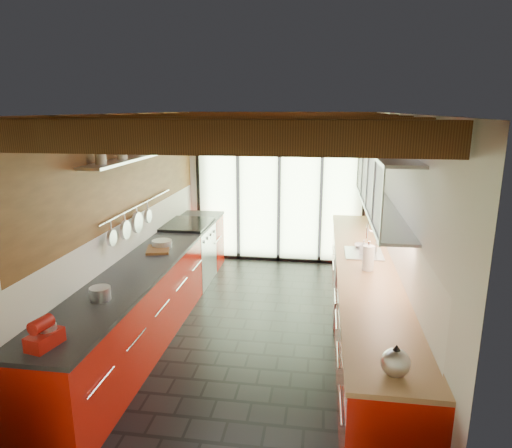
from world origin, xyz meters
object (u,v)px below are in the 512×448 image
Objects in this scene: bowl at (362,246)px; paper_towel at (368,258)px; stand_mixer at (45,334)px; kettle at (396,361)px; soap_bottle at (364,247)px.

paper_towel is at bearing -90.00° from bowl.
kettle is (2.54, -0.01, 0.01)m from stand_mixer.
stand_mixer is at bearing -141.12° from paper_towel.
paper_towel is 0.59m from soap_bottle.
paper_towel is (2.54, 2.05, 0.04)m from stand_mixer.
kettle is 1.33× the size of bowl.
kettle is 2.06m from paper_towel.
kettle reaches higher than soap_bottle.
stand_mixer is 3.26m from paper_towel.
stand_mixer is at bearing -131.27° from bowl.
bowl is (0.00, 0.85, -0.12)m from paper_towel.
stand_mixer is at bearing -133.94° from soap_bottle.
soap_bottle is 0.27m from bowl.
soap_bottle is (2.54, 2.64, -0.01)m from stand_mixer.
paper_towel is (0.00, 2.05, 0.04)m from kettle.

